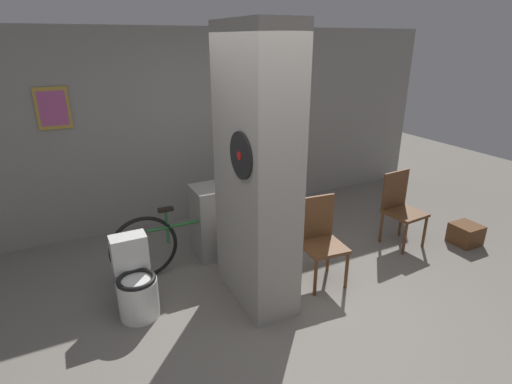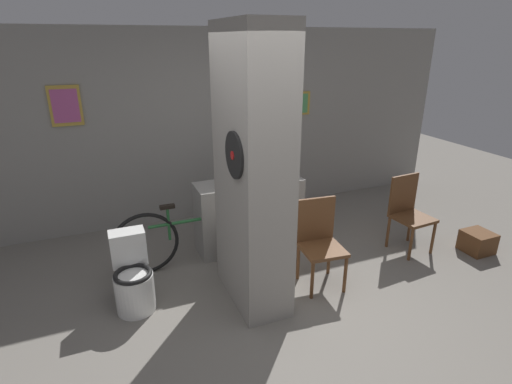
% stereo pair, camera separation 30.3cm
% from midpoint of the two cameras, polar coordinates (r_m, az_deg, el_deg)
% --- Properties ---
extents(ground_plane, '(14.00, 14.00, 0.00)m').
position_cam_midpoint_polar(ground_plane, '(3.89, 5.24, -18.00)').
color(ground_plane, slate).
extents(wall_back, '(8.00, 0.09, 2.60)m').
position_cam_midpoint_polar(wall_back, '(5.60, -6.84, 9.12)').
color(wall_back, gray).
rests_on(wall_back, ground_plane).
extents(pillar_center, '(0.48, 0.96, 2.60)m').
position_cam_midpoint_polar(pillar_center, '(3.62, 1.85, 2.60)').
color(pillar_center, gray).
rests_on(pillar_center, ground_plane).
extents(counter_shelf, '(1.30, 0.44, 0.86)m').
position_cam_midpoint_polar(counter_shelf, '(4.90, 0.80, -3.22)').
color(counter_shelf, gray).
rests_on(counter_shelf, ground_plane).
extents(toilet, '(0.37, 0.53, 0.72)m').
position_cam_midpoint_polar(toilet, '(4.03, -15.10, -11.84)').
color(toilet, white).
rests_on(toilet, ground_plane).
extents(chair_near_pillar, '(0.46, 0.46, 0.92)m').
position_cam_midpoint_polar(chair_near_pillar, '(4.24, 11.08, -6.70)').
color(chair_near_pillar, brown).
rests_on(chair_near_pillar, ground_plane).
extents(chair_by_doorway, '(0.45, 0.45, 0.92)m').
position_cam_midpoint_polar(chair_by_doorway, '(5.23, 22.52, -2.46)').
color(chair_by_doorway, brown).
rests_on(chair_by_doorway, ground_plane).
extents(bicycle, '(1.78, 0.42, 0.78)m').
position_cam_midpoint_polar(bicycle, '(4.58, -7.05, -6.03)').
color(bicycle, black).
rests_on(bicycle, ground_plane).
extents(bottle_tall, '(0.08, 0.08, 0.26)m').
position_cam_midpoint_polar(bottle_tall, '(4.82, 3.65, 3.02)').
color(bottle_tall, '#19598C').
rests_on(bottle_tall, counter_shelf).
extents(bottle_short, '(0.07, 0.07, 0.22)m').
position_cam_midpoint_polar(bottle_short, '(4.76, 2.46, 2.62)').
color(bottle_short, '#267233').
rests_on(bottle_short, counter_shelf).
extents(floor_crate, '(0.32, 0.32, 0.26)m').
position_cam_midpoint_polar(floor_crate, '(5.68, 30.44, -6.18)').
color(floor_crate, brown).
rests_on(floor_crate, ground_plane).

